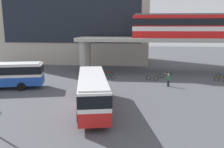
% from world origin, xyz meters
% --- Properties ---
extents(ground_plane, '(120.00, 120.00, 0.00)m').
position_xyz_m(ground_plane, '(0.00, 10.00, 0.00)').
color(ground_plane, '#47494F').
extents(station_building, '(30.26, 12.08, 16.53)m').
position_xyz_m(station_building, '(-7.16, 29.44, 8.27)').
color(station_building, '#B2A899').
rests_on(station_building, ground_plane).
extents(elevated_platform, '(33.36, 5.95, 5.83)m').
position_xyz_m(elevated_platform, '(12.38, 17.54, 5.02)').
color(elevated_platform, '#ADA89E').
rests_on(elevated_platform, ground_plane).
extents(train, '(18.47, 2.96, 3.84)m').
position_xyz_m(train, '(14.11, 17.54, 7.80)').
color(train, red).
rests_on(train, elevated_platform).
extents(bus_main, '(4.75, 11.33, 3.22)m').
position_xyz_m(bus_main, '(1.47, -1.34, 1.99)').
color(bus_main, red).
rests_on(bus_main, ground_plane).
extents(bicycle_blue, '(1.79, 0.19, 1.04)m').
position_xyz_m(bicycle_blue, '(18.53, 13.77, 0.36)').
color(bicycle_blue, black).
rests_on(bicycle_blue, ground_plane).
extents(bicycle_orange, '(1.71, 0.65, 1.04)m').
position_xyz_m(bicycle_orange, '(17.58, 11.60, 0.36)').
color(bicycle_orange, black).
rests_on(bicycle_orange, ground_plane).
extents(bicycle_silver, '(1.72, 0.62, 1.04)m').
position_xyz_m(bicycle_silver, '(10.07, 13.52, 0.36)').
color(bicycle_silver, black).
rests_on(bicycle_silver, ground_plane).
extents(bicycle_green, '(1.71, 0.66, 1.04)m').
position_xyz_m(bicycle_green, '(1.75, 11.53, 0.36)').
color(bicycle_green, black).
rests_on(bicycle_green, ground_plane).
extents(bicycle_red, '(1.79, 0.12, 1.04)m').
position_xyz_m(bicycle_red, '(1.24, 13.37, 0.36)').
color(bicycle_red, black).
rests_on(bicycle_red, ground_plane).
extents(bicycle_brown, '(1.73, 0.58, 1.04)m').
position_xyz_m(bicycle_brown, '(7.94, 11.39, 0.36)').
color(bicycle_brown, black).
rests_on(bicycle_brown, ground_plane).
extents(pedestrian_by_bike_rack, '(0.47, 0.41, 1.68)m').
position_xyz_m(pedestrian_by_bike_rack, '(9.77, 8.05, 0.79)').
color(pedestrian_by_bike_rack, '#26262D').
rests_on(pedestrian_by_bike_rack, ground_plane).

